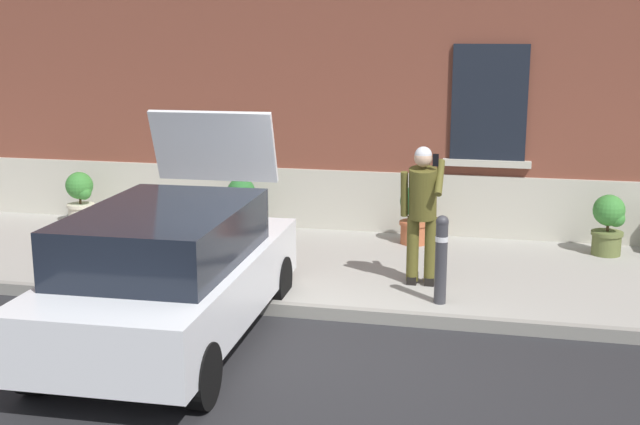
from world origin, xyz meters
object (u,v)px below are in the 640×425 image
hatchback_car_white (171,271)px  person_on_phone (422,207)px  bollard_near_person (441,256)px  planter_cream (80,197)px  bollard_far_left (159,239)px  planter_terracotta (415,214)px  planter_charcoal (242,203)px  planter_olive (609,223)px

hatchback_car_white → person_on_phone: (2.39, 2.13, 0.35)m
bollard_near_person → planter_cream: bollard_near_person is taller
bollard_far_left → person_on_phone: 3.28m
bollard_far_left → planter_terracotta: 3.91m
planter_cream → planter_terracotta: 5.42m
hatchback_car_white → bollard_far_left: size_ratio=3.93×
planter_cream → planter_charcoal: bearing=1.9°
bollard_far_left → planter_olive: bearing=25.1°
planter_terracotta → planter_cream: bearing=179.7°
bollard_far_left → planter_charcoal: bearing=86.3°
planter_cream → planter_olive: size_ratio=1.00×
person_on_phone → planter_cream: (-5.72, 2.03, -0.54)m
planter_terracotta → planter_olive: 2.71m
person_on_phone → planter_cream: size_ratio=2.03×
bollard_near_person → planter_terracotta: bearing=102.6°
bollard_near_person → planter_charcoal: size_ratio=1.22×
planter_charcoal → planter_terracotta: (2.71, -0.11, 0.00)m
person_on_phone → planter_olive: person_on_phone is taller
bollard_far_left → planter_cream: bearing=133.6°
person_on_phone → planter_terracotta: bearing=90.8°
bollard_near_person → planter_charcoal: bearing=140.2°
hatchback_car_white → person_on_phone: 3.22m
bollard_near_person → planter_olive: bollard_near_person is taller
planter_cream → planter_charcoal: 2.71m
hatchback_car_white → planter_cream: size_ratio=4.78×
hatchback_car_white → bollard_far_left: 1.70m
bollard_near_person → bollard_far_left: (-3.48, 0.00, 0.00)m
planter_terracotta → planter_charcoal: bearing=177.6°
hatchback_car_white → bollard_near_person: bearing=29.3°
hatchback_car_white → planter_olive: bearing=40.7°
hatchback_car_white → bollard_far_left: (-0.80, 1.50, -0.09)m
person_on_phone → planter_charcoal: person_on_phone is taller
planter_cream → planter_charcoal: size_ratio=1.00×
bollard_near_person → bollard_far_left: size_ratio=1.00×
bollard_near_person → planter_cream: (-6.01, 2.66, -0.11)m
planter_cream → person_on_phone: bearing=-19.6°
planter_cream → planter_charcoal: same height
bollard_far_left → person_on_phone: bearing=11.2°
bollard_near_person → person_on_phone: 0.82m
person_on_phone → planter_charcoal: size_ratio=2.03×
bollard_far_left → planter_olive: 6.18m
planter_cream → bollard_near_person: bearing=-23.9°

